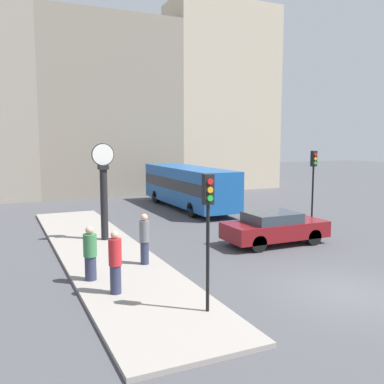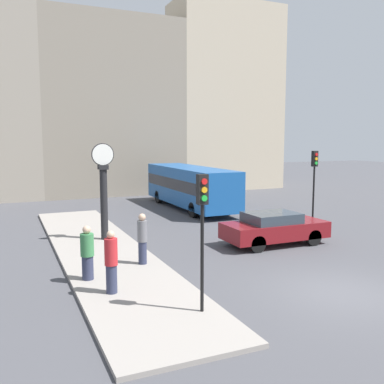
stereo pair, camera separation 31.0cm
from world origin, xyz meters
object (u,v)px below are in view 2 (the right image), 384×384
Objects in this scene: pedestrian_red_top at (111,262)px; pedestrian_green_hoodie at (87,253)px; street_clock at (104,192)px; traffic_light_near at (202,214)px; traffic_light_far at (314,174)px; pedestrian_grey_jacket at (142,238)px; sedan_car at (274,228)px; bus_distant at (190,185)px.

pedestrian_green_hoodie is at bearing 105.50° from pedestrian_red_top.
traffic_light_near is at bearing -86.42° from street_clock.
pedestrian_grey_jacket is at bearing -166.17° from traffic_light_far.
sedan_car is 1.28× the size of traffic_light_near.
pedestrian_green_hoodie is at bearing -155.84° from pedestrian_grey_jacket.
street_clock is at bearing 152.50° from sedan_car.
pedestrian_grey_jacket is (2.09, 0.94, 0.07)m from pedestrian_green_hoodie.
pedestrian_red_top reaches higher than sedan_car.
bus_distant is 15.02m from pedestrian_green_hoodie.
pedestrian_red_top reaches higher than pedestrian_green_hoodie.
sedan_car is 8.48m from pedestrian_green_hoodie.
traffic_light_near is 3.33m from pedestrian_red_top.
pedestrian_green_hoodie is (-2.24, 3.74, -1.70)m from traffic_light_near.
pedestrian_grey_jacket is (-6.18, -0.87, 0.31)m from sedan_car.
bus_distant is at bearing 67.57° from traffic_light_near.
traffic_light_near is (-6.56, -15.90, 1.12)m from bus_distant.
bus_distant is at bearing 87.09° from sedan_car.
street_clock is 2.34× the size of pedestrian_grey_jacket.
sedan_car is 2.47× the size of pedestrian_red_top.
pedestrian_green_hoodie is at bearing -167.67° from sedan_car.
pedestrian_red_top is at bearing 129.06° from traffic_light_near.
street_clock is 6.96m from pedestrian_red_top.
traffic_light_far is 2.19× the size of pedestrian_grey_jacket.
bus_distant reaches higher than pedestrian_red_top.
sedan_car is at bearing 12.33° from pedestrian_green_hoodie.
pedestrian_red_top is (-8.39, -13.65, -0.52)m from bus_distant.
pedestrian_red_top is at bearing -156.86° from traffic_light_far.
traffic_light_far is (3.28, 1.46, 2.10)m from sedan_car.
sedan_car is 1.07× the size of street_clock.
bus_distant is 13.08m from pedestrian_grey_jacket.
pedestrian_grey_jacket is at bearing 24.16° from pedestrian_green_hoodie.
pedestrian_red_top is 2.96m from pedestrian_grey_jacket.
traffic_light_near is 0.84× the size of street_clock.
bus_distant is at bearing 44.12° from street_clock.
bus_distant reaches higher than sedan_car.
sedan_car is at bearing 22.78° from pedestrian_red_top.
street_clock is 5.65m from pedestrian_green_hoodie.
pedestrian_green_hoodie is at bearing 120.91° from traffic_light_near.
traffic_light_far reaches higher than bus_distant.
traffic_light_far is at bearing 24.00° from sedan_car.
traffic_light_far is 12.15m from pedestrian_green_hoodie.
traffic_light_near reaches higher than pedestrian_green_hoodie.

